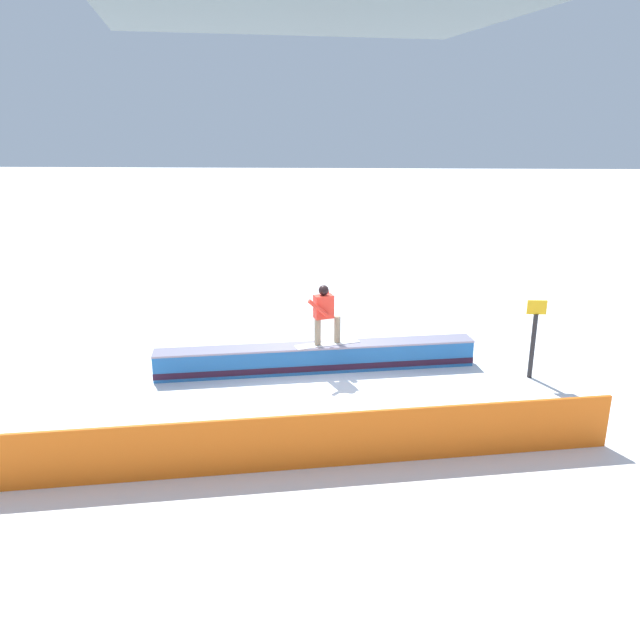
# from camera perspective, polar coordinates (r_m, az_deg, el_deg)

# --- Properties ---
(ground_plane) EXTENTS (120.00, 120.00, 0.00)m
(ground_plane) POSITION_cam_1_polar(r_m,az_deg,el_deg) (13.80, -0.28, -4.63)
(ground_plane) COLOR white
(grind_box) EXTENTS (6.94, 1.82, 0.61)m
(grind_box) POSITION_cam_1_polar(r_m,az_deg,el_deg) (13.69, -0.28, -3.56)
(grind_box) COLOR blue
(grind_box) RESTS_ON ground_plane
(snowboarder) EXTENTS (1.43, 0.81, 1.33)m
(snowboarder) POSITION_cam_1_polar(r_m,az_deg,el_deg) (13.36, 0.43, 0.65)
(snowboarder) COLOR white
(snowboarder) RESTS_ON grind_box
(safety_fence) EXTENTS (10.06, 1.98, 0.93)m
(safety_fence) POSITION_cam_1_polar(r_m,az_deg,el_deg) (9.95, -1.52, -11.05)
(safety_fence) COLOR orange
(safety_fence) RESTS_ON ground_plane
(trail_marker) EXTENTS (0.40, 0.10, 1.71)m
(trail_marker) POSITION_cam_1_polar(r_m,az_deg,el_deg) (13.86, 18.89, -1.43)
(trail_marker) COLOR #262628
(trail_marker) RESTS_ON ground_plane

